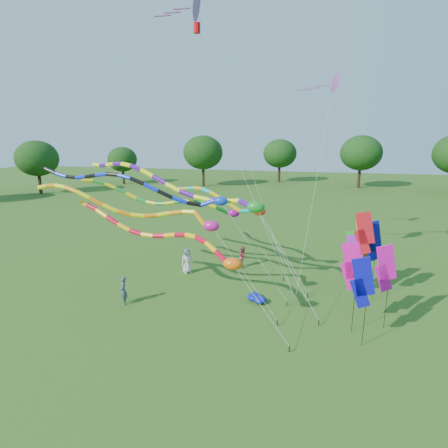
% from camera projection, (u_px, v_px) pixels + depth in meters
% --- Properties ---
extents(ground, '(160.00, 160.00, 0.00)m').
position_uv_depth(ground, '(240.00, 335.00, 18.48)').
color(ground, '#2E5A17').
rests_on(ground, ground).
extents(tree_ring, '(110.73, 118.66, 9.48)m').
position_uv_depth(tree_ring, '(225.00, 236.00, 15.77)').
color(tree_ring, '#382314').
rests_on(tree_ring, ground).
extents(tube_kite_red, '(12.74, 4.30, 6.30)m').
position_uv_depth(tube_kite_red, '(172.00, 239.00, 19.76)').
color(tube_kite_red, black).
rests_on(tube_kite_red, ground).
extents(tube_kite_orange, '(13.82, 1.11, 7.50)m').
position_uv_depth(tube_kite_orange, '(144.00, 210.00, 20.13)').
color(tube_kite_orange, black).
rests_on(tube_kite_orange, ground).
extents(tube_kite_purple, '(15.93, 6.26, 8.49)m').
position_uv_depth(tube_kite_purple, '(181.00, 186.00, 22.51)').
color(tube_kite_purple, black).
rests_on(tube_kite_purple, ground).
extents(tube_kite_blue, '(15.16, 1.28, 8.13)m').
position_uv_depth(tube_kite_blue, '(147.00, 188.00, 21.67)').
color(tube_kite_blue, black).
rests_on(tube_kite_blue, ground).
extents(tube_kite_cyan, '(13.21, 6.10, 7.51)m').
position_uv_depth(tube_kite_cyan, '(207.00, 195.00, 25.72)').
color(tube_kite_cyan, black).
rests_on(tube_kite_cyan, ground).
extents(tube_kite_green, '(13.56, 1.18, 7.21)m').
position_uv_depth(tube_kite_green, '(177.00, 202.00, 24.97)').
color(tube_kite_green, black).
rests_on(tube_kite_green, ground).
extents(delta_kite_high_a, '(8.02, 1.66, 17.15)m').
position_uv_depth(delta_kite_high_a, '(195.00, 5.00, 19.07)').
color(delta_kite_high_a, black).
rests_on(delta_kite_high_a, ground).
extents(delta_kite_high_c, '(2.98, 6.32, 13.79)m').
position_uv_depth(delta_kite_high_c, '(333.00, 83.00, 23.56)').
color(delta_kite_high_c, black).
rests_on(delta_kite_high_c, ground).
extents(banner_pole_violet, '(1.12, 0.45, 3.94)m').
position_uv_depth(banner_pole_violet, '(354.00, 254.00, 22.26)').
color(banner_pole_violet, black).
rests_on(banner_pole_violet, ground).
extents(banner_pole_red, '(1.16, 0.19, 5.57)m').
position_uv_depth(banner_pole_red, '(364.00, 233.00, 20.71)').
color(banner_pole_red, black).
rests_on(banner_pole_red, ground).
extents(banner_pole_blue_b, '(1.13, 0.42, 4.85)m').
position_uv_depth(banner_pole_blue_b, '(373.00, 241.00, 21.70)').
color(banner_pole_blue_b, black).
rests_on(banner_pole_blue_b, ground).
extents(banner_pole_blue_a, '(1.16, 0.16, 4.40)m').
position_uv_depth(banner_pole_blue_a, '(362.00, 283.00, 16.90)').
color(banner_pole_blue_a, black).
rests_on(banner_pole_blue_a, ground).
extents(banner_pole_magenta_b, '(1.14, 0.39, 4.50)m').
position_uv_depth(banner_pole_magenta_b, '(385.00, 268.00, 18.38)').
color(banner_pole_magenta_b, black).
rests_on(banner_pole_magenta_b, ground).
extents(banner_pole_orange, '(1.16, 0.26, 4.64)m').
position_uv_depth(banner_pole_orange, '(363.00, 240.00, 22.78)').
color(banner_pole_orange, black).
rests_on(banner_pole_orange, ground).
extents(banner_pole_green, '(1.16, 0.27, 3.95)m').
position_uv_depth(banner_pole_green, '(354.00, 250.00, 23.08)').
color(banner_pole_green, black).
rests_on(banner_pole_green, ground).
extents(banner_pole_magenta_a, '(1.16, 0.29, 4.69)m').
position_uv_depth(banner_pole_magenta_a, '(352.00, 266.00, 18.10)').
color(banner_pole_magenta_a, black).
rests_on(banner_pole_magenta_a, ground).
extents(blue_nylon_heap, '(1.21, 1.15, 0.41)m').
position_uv_depth(blue_nylon_heap, '(256.00, 296.00, 22.43)').
color(blue_nylon_heap, '#0B1B98').
rests_on(blue_nylon_heap, ground).
extents(person_a, '(1.05, 1.04, 1.84)m').
position_uv_depth(person_a, '(187.00, 260.00, 26.47)').
color(person_a, silver).
rests_on(person_a, ground).
extents(person_b, '(0.62, 0.73, 1.69)m').
position_uv_depth(person_b, '(123.00, 291.00, 21.62)').
color(person_b, '#43515E').
rests_on(person_b, ground).
extents(person_c, '(0.80, 0.91, 1.56)m').
position_uv_depth(person_c, '(243.00, 257.00, 27.65)').
color(person_c, '#97373C').
rests_on(person_c, ground).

